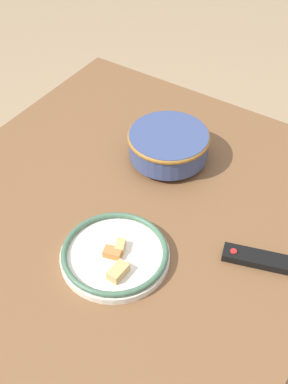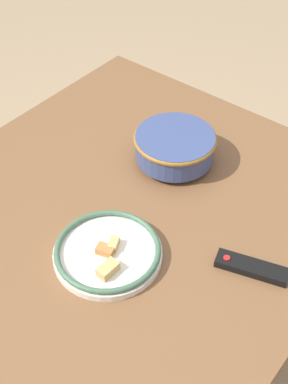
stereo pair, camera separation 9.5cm
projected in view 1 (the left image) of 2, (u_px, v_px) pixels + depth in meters
The scene contains 5 objects.
ground_plane at pixel (133, 348), 1.87m from camera, with size 8.00×8.00×0.00m, color #9E8460.
dining_table at pixel (130, 229), 1.44m from camera, with size 1.13×1.04×0.70m.
noodle_bowl at pixel (168, 145), 1.48m from camera, with size 0.23×0.23×0.09m.
food_plate at pixel (115, 255), 1.25m from camera, with size 0.26×0.26×0.04m.
tv_remote at pixel (258, 259), 1.25m from camera, with size 0.09×0.17×0.02m.
Camera 1 is at (0.78, 0.56, 1.70)m, focal length 50.00 mm.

